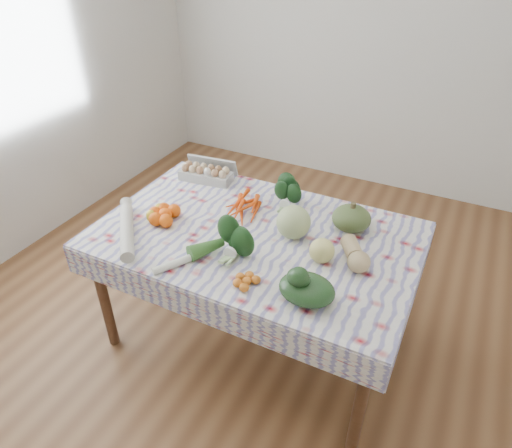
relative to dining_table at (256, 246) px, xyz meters
name	(u,v)px	position (x,y,z in m)	size (l,w,h in m)	color
ground	(256,334)	(0.00, 0.00, -0.68)	(4.50, 4.50, 0.00)	brown
wall_back	(380,26)	(0.00, 2.25, 0.72)	(4.00, 0.04, 2.80)	silver
dining_table	(256,246)	(0.00, 0.00, 0.00)	(1.60, 1.00, 0.75)	brown
tablecloth	(256,234)	(0.00, 0.00, 0.08)	(1.66, 1.06, 0.01)	silver
egg_carton	(206,174)	(-0.54, 0.37, 0.13)	(0.33, 0.13, 0.09)	#B4B4AF
carrot_bunch	(246,209)	(-0.14, 0.15, 0.11)	(0.25, 0.22, 0.04)	#DA430B
kale_bunch	(288,196)	(0.04, 0.32, 0.16)	(0.16, 0.14, 0.14)	black
kabocha_squash	(351,218)	(0.43, 0.26, 0.15)	(0.20, 0.20, 0.13)	#46592B
cabbage	(293,222)	(0.18, 0.06, 0.17)	(0.18, 0.18, 0.18)	#A8BA76
butternut_squash	(355,253)	(0.53, 0.00, 0.14)	(0.11, 0.23, 0.11)	tan
orange_cluster	(165,215)	(-0.50, -0.12, 0.12)	(0.24, 0.24, 0.08)	#FF5A0A
broccoli	(235,244)	(-0.01, -0.20, 0.14)	(0.16, 0.16, 0.12)	#194219
mandarin_cluster	(247,281)	(0.14, -0.38, 0.11)	(0.15, 0.15, 0.04)	orange
grapefruit	(322,251)	(0.38, -0.07, 0.14)	(0.12, 0.12, 0.12)	#DED673
spinach_bag	(307,289)	(0.42, -0.35, 0.14)	(0.25, 0.20, 0.11)	#173216
daikon	(127,231)	(-0.58, -0.33, 0.12)	(0.07, 0.07, 0.48)	beige
leek	(188,258)	(-0.18, -0.36, 0.10)	(0.04, 0.04, 0.36)	white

